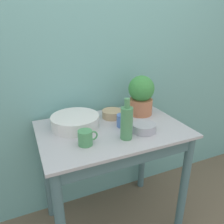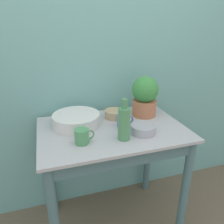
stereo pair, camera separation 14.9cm
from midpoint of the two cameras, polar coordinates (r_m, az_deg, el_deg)
name	(u,v)px [view 2 (the right image)]	position (r m, az deg, el deg)	size (l,w,h in m)	color
wall_back	(97,74)	(1.80, -1.48, 9.98)	(6.00, 0.05, 2.40)	#70ADA8
counter_table	(113,155)	(1.63, 2.91, -11.23)	(1.01, 0.69, 0.90)	slate
potted_plant	(145,96)	(1.72, 11.04, 4.10)	(0.20, 0.20, 0.31)	#B7704C
bowl_wash_large	(76,120)	(1.57, -6.64, -2.07)	(0.34, 0.34, 0.09)	silver
bottle_tall	(124,123)	(1.35, 6.32, -2.94)	(0.08, 0.08, 0.27)	#4C8C59
mug_green	(82,136)	(1.33, -4.64, -6.41)	(0.12, 0.09, 0.09)	#4C935B
mug_blue	(123,121)	(1.54, 5.78, -2.40)	(0.12, 0.09, 0.09)	#4C70B7
bowl_small_steel	(143,129)	(1.48, 11.00, -4.48)	(0.16, 0.16, 0.06)	#A8A8B2
bowl_small_tan	(115,114)	(1.69, 3.21, -0.55)	(0.15, 0.15, 0.06)	tan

